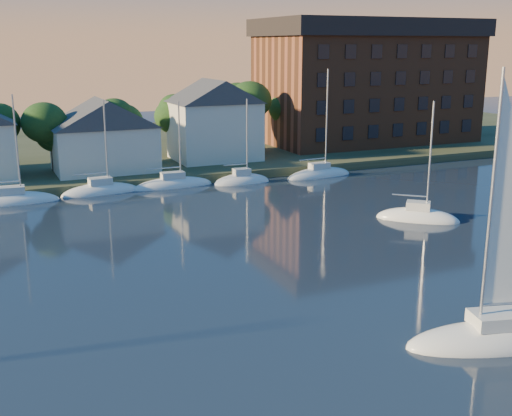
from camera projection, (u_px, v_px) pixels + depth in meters
shoreline_land at (123, 152)px, 91.40m from camera, size 160.00×50.00×2.00m
wooden_dock at (170, 183)px, 71.03m from camera, size 120.00×3.00×1.00m
clubhouse_centre at (104, 134)px, 71.83m from camera, size 11.55×8.40×8.08m
clubhouse_east at (214, 119)px, 78.89m from camera, size 10.50×8.40×9.80m
condo_block at (367, 80)px, 93.44m from camera, size 31.00×17.00×17.40m
tree_line at (158, 108)px, 79.78m from camera, size 93.40×5.40×8.90m
moored_fleet at (61, 198)px, 63.64m from camera, size 63.50×2.40×12.05m
hero_sailboat at (499, 331)px, 32.87m from camera, size 10.19×5.53×15.00m
drifting_sailboat_right at (418, 219)px, 56.00m from camera, size 6.98×6.56×11.42m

